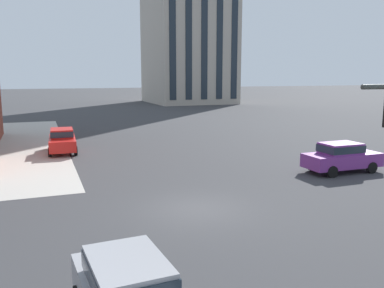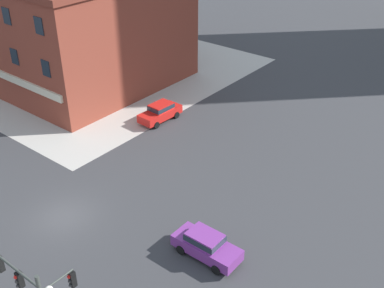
% 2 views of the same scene
% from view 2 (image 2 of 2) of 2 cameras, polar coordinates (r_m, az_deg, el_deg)
% --- Properties ---
extents(ground_plane, '(320.00, 320.00, 0.00)m').
position_cam_2_polar(ground_plane, '(34.64, -15.05, -8.37)').
color(ground_plane, '#38383A').
extents(sidewalk_far_corner, '(32.00, 32.00, 0.02)m').
position_cam_2_polar(sidewalk_far_corner, '(59.26, -11.87, 9.00)').
color(sidewalk_far_corner, '#B7B2A8').
rests_on(sidewalk_far_corner, ground).
extents(traffic_signal_main, '(7.61, 2.09, 5.87)m').
position_cam_2_polar(traffic_signal_main, '(24.97, -19.75, -15.58)').
color(traffic_signal_main, '#383D38').
rests_on(traffic_signal_main, ground).
extents(car_main_southbound_near, '(2.04, 4.47, 1.68)m').
position_cam_2_polar(car_main_southbound_near, '(45.23, -3.81, 3.91)').
color(car_main_southbound_near, red).
rests_on(car_main_southbound_near, ground).
extents(car_parked_curb, '(4.40, 1.90, 1.68)m').
position_cam_2_polar(car_parked_curb, '(30.00, 1.69, -11.92)').
color(car_parked_curb, '#7A3389').
rests_on(car_parked_curb, ground).
extents(storefront_block_near_corner, '(24.14, 19.03, 11.95)m').
position_cam_2_polar(storefront_block_near_corner, '(56.45, -15.22, 13.95)').
color(storefront_block_near_corner, brown).
rests_on(storefront_block_near_corner, ground).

